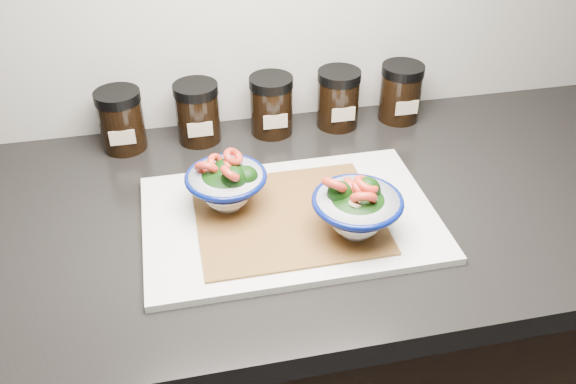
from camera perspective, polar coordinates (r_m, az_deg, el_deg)
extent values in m
cube|color=black|center=(0.98, -4.55, -2.84)|extent=(3.50, 0.60, 0.04)
cube|color=silver|center=(0.95, 0.18, -2.45)|extent=(0.45, 0.30, 0.01)
cube|color=olive|center=(0.94, 0.00, -2.27)|extent=(0.28, 0.24, 0.00)
cylinder|color=white|center=(0.96, -5.67, -0.98)|extent=(0.04, 0.04, 0.01)
ellipsoid|color=white|center=(0.95, -5.71, -0.32)|extent=(0.07, 0.07, 0.03)
torus|color=#051052|center=(0.93, -5.84, 1.41)|extent=(0.13, 0.13, 0.01)
torus|color=#051052|center=(0.94, -5.79, 0.77)|extent=(0.10, 0.10, 0.00)
ellipsoid|color=black|center=(0.94, -5.81, 0.95)|extent=(0.09, 0.09, 0.04)
ellipsoid|color=black|center=(0.94, -5.95, 2.08)|extent=(0.04, 0.04, 0.03)
cylinder|color=#477233|center=(0.95, -5.90, 1.42)|extent=(0.01, 0.01, 0.02)
ellipsoid|color=black|center=(0.92, -3.94, 1.50)|extent=(0.04, 0.04, 0.03)
cylinder|color=#477233|center=(0.93, -3.91, 0.86)|extent=(0.01, 0.01, 0.02)
ellipsoid|color=black|center=(0.92, -5.10, 1.18)|extent=(0.04, 0.04, 0.04)
cylinder|color=#477233|center=(0.92, -5.05, 0.49)|extent=(0.02, 0.01, 0.03)
torus|color=red|center=(0.94, -6.75, 2.67)|extent=(0.04, 0.05, 0.04)
torus|color=red|center=(0.90, -5.44, 1.75)|extent=(0.04, 0.04, 0.04)
torus|color=red|center=(0.94, -5.29, 2.45)|extent=(0.04, 0.05, 0.05)
torus|color=red|center=(0.93, -7.66, 2.18)|extent=(0.05, 0.04, 0.04)
torus|color=red|center=(0.94, -5.16, 3.30)|extent=(0.05, 0.05, 0.04)
cylinder|color=#CCBC8E|center=(0.94, -5.89, 2.22)|extent=(0.02, 0.02, 0.01)
cylinder|color=#CCBC8E|center=(0.91, -5.68, 1.75)|extent=(0.02, 0.02, 0.01)
cylinder|color=white|center=(0.91, 6.32, -3.43)|extent=(0.05, 0.05, 0.01)
ellipsoid|color=white|center=(0.90, 6.38, -2.72)|extent=(0.07, 0.07, 0.03)
torus|color=#051052|center=(0.88, 6.54, -0.84)|extent=(0.13, 0.13, 0.01)
torus|color=#051052|center=(0.89, 6.48, -1.54)|extent=(0.11, 0.11, 0.00)
ellipsoid|color=black|center=(0.88, 6.49, -1.34)|extent=(0.10, 0.10, 0.04)
ellipsoid|color=black|center=(0.89, 5.60, -0.21)|extent=(0.04, 0.04, 0.03)
cylinder|color=#477233|center=(0.90, 5.55, -0.84)|extent=(0.01, 0.01, 0.02)
ellipsoid|color=black|center=(0.89, 7.38, 0.06)|extent=(0.04, 0.04, 0.05)
cylinder|color=#477233|center=(0.90, 7.31, -0.68)|extent=(0.01, 0.01, 0.03)
ellipsoid|color=black|center=(0.88, 7.36, -0.75)|extent=(0.03, 0.03, 0.03)
cylinder|color=#477233|center=(0.89, 7.31, -1.32)|extent=(0.01, 0.01, 0.02)
ellipsoid|color=black|center=(0.88, 4.87, -0.16)|extent=(0.04, 0.04, 0.04)
cylinder|color=#477233|center=(0.89, 4.83, -0.85)|extent=(0.01, 0.01, 0.03)
torus|color=red|center=(0.88, 6.90, 0.40)|extent=(0.05, 0.06, 0.05)
torus|color=red|center=(0.89, 6.02, 0.30)|extent=(0.04, 0.05, 0.05)
torus|color=red|center=(0.86, 4.33, 0.68)|extent=(0.05, 0.05, 0.04)
torus|color=red|center=(0.88, 7.33, 0.70)|extent=(0.06, 0.06, 0.03)
torus|color=red|center=(0.86, 7.09, -0.58)|extent=(0.05, 0.04, 0.04)
cylinder|color=#CCBC8E|center=(0.86, 6.31, -1.10)|extent=(0.02, 0.02, 0.01)
cylinder|color=#CCBC8E|center=(0.86, 6.13, -1.16)|extent=(0.02, 0.02, 0.02)
cylinder|color=black|center=(1.15, -15.27, 6.10)|extent=(0.08, 0.08, 0.09)
cylinder|color=black|center=(1.12, -15.72, 8.60)|extent=(0.08, 0.08, 0.02)
cube|color=#C6B793|center=(1.12, -15.24, 4.92)|extent=(0.04, 0.00, 0.03)
cylinder|color=black|center=(1.14, -8.41, 6.96)|extent=(0.08, 0.08, 0.09)
cylinder|color=black|center=(1.12, -8.67, 9.49)|extent=(0.08, 0.08, 0.02)
cube|color=#C6B793|center=(1.11, -8.21, 5.80)|extent=(0.04, 0.00, 0.03)
cylinder|color=black|center=(1.16, -1.56, 7.73)|extent=(0.08, 0.08, 0.09)
cylinder|color=black|center=(1.13, -1.60, 10.24)|extent=(0.08, 0.08, 0.02)
cube|color=#C6B793|center=(1.13, -1.18, 6.60)|extent=(0.05, 0.00, 0.03)
cylinder|color=black|center=(1.19, 4.69, 8.32)|extent=(0.08, 0.08, 0.09)
cylinder|color=black|center=(1.16, 4.83, 10.79)|extent=(0.08, 0.08, 0.02)
cube|color=#C6B793|center=(1.16, 5.21, 7.23)|extent=(0.05, 0.00, 0.03)
cylinder|color=black|center=(1.23, 10.44, 8.78)|extent=(0.08, 0.08, 0.09)
cylinder|color=black|center=(1.20, 10.73, 11.18)|extent=(0.08, 0.08, 0.02)
cube|color=#C6B793|center=(1.20, 11.07, 7.73)|extent=(0.05, 0.00, 0.03)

